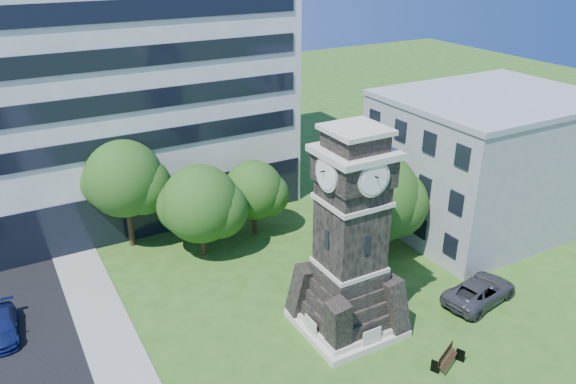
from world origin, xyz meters
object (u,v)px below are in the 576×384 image
car_street_north (2,327)px  car_east_lot (480,291)px  clock_tower (350,248)px  park_bench (447,358)px

car_street_north → car_east_lot: 28.59m
clock_tower → car_street_north: clock_tower is taller
car_east_lot → park_bench: (-5.96, -3.41, -0.23)m
car_street_north → car_east_lot: car_east_lot is taller
car_street_north → car_east_lot: (26.42, -10.93, 0.13)m
park_bench → car_street_north: bearing=120.5°
park_bench → clock_tower: bearing=92.0°
car_street_north → park_bench: size_ratio=2.25×
car_east_lot → car_street_north: bearing=57.5°
car_east_lot → park_bench: 6.88m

